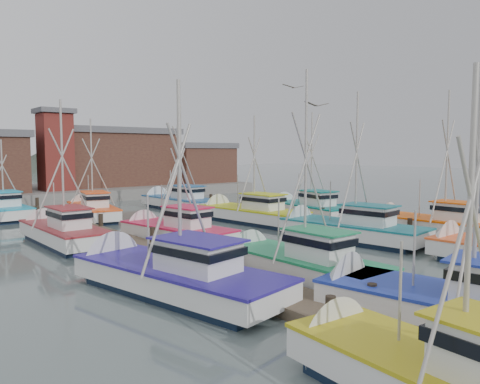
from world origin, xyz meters
TOP-DOWN VIEW (x-y plane):
  - ground at (0.00, 0.00)m, footprint 260.00×260.00m
  - dock_left at (-7.00, 4.04)m, footprint 2.30×46.00m
  - dock_right at (7.00, 4.04)m, footprint 2.30×46.00m
  - quay at (0.00, 37.00)m, footprint 44.00×16.00m
  - shed_center at (6.00, 37.00)m, footprint 14.84×9.54m
  - shed_right at (17.00, 34.00)m, footprint 8.48×6.36m
  - lookout_tower at (-2.00, 33.00)m, footprint 3.60×3.60m
  - boat_0 at (-4.81, -10.79)m, footprint 4.37×9.51m
  - boat_2 at (-9.38, -12.84)m, footprint 3.10×8.07m
  - boat_4 at (-4.45, -4.09)m, footprint 3.61×8.19m
  - boat_5 at (4.09, -0.03)m, footprint 3.98×9.50m
  - boat_6 at (-9.45, -2.33)m, footprint 4.69×10.00m
  - boat_7 at (9.75, -2.59)m, footprint 3.94×9.06m
  - boat_8 at (-4.38, 5.72)m, footprint 3.58×8.42m
  - boat_9 at (4.23, 9.12)m, footprint 3.68×9.59m
  - boat_10 at (-9.38, 9.72)m, footprint 3.62×8.56m
  - boat_11 at (9.66, 8.20)m, footprint 4.04×9.05m
  - boat_12 at (-4.11, 18.33)m, footprint 4.18×8.92m
  - boat_13 at (4.45, 19.43)m, footprint 4.11×9.55m
  - boat_14 at (-9.50, 23.18)m, footprint 2.91×8.36m
  - gull_near at (-1.73, -2.85)m, footprint 1.54×0.60m
  - gull_far at (2.08, 2.38)m, footprint 1.55×0.66m

SIDE VIEW (x-z plane):
  - ground at x=0.00m, z-range 0.00..0.00m
  - dock_left at x=-7.00m, z-range -0.54..0.96m
  - dock_right at x=7.00m, z-range -0.54..0.96m
  - quay at x=0.00m, z-range 0.00..1.20m
  - boat_14 at x=-9.50m, z-range -2.76..4.11m
  - boat_8 at x=-4.38m, z-range -3.03..4.38m
  - boat_2 at x=-9.38m, z-range -3.09..4.44m
  - boat_0 at x=-4.81m, z-range -3.55..4.91m
  - boat_12 at x=-4.11m, z-range -3.59..4.95m
  - boat_9 at x=4.23m, z-range -3.69..5.05m
  - boat_6 at x=-9.45m, z-range -3.68..5.04m
  - boat_4 at x=-4.45m, z-range -3.90..5.26m
  - boat_11 at x=9.66m, z-range -3.87..5.23m
  - boat_5 at x=4.09m, z-range -4.08..5.45m
  - boat_10 at x=-9.38m, z-range -3.75..5.12m
  - boat_7 at x=9.75m, z-range -4.21..5.59m
  - boat_13 at x=4.45m, z-range -4.46..5.83m
  - shed_right at x=17.00m, z-range 1.24..6.44m
  - shed_center at x=6.00m, z-range 1.24..8.14m
  - lookout_tower at x=-2.00m, z-range 1.30..9.80m
  - gull_near at x=-1.73m, z-range 7.33..7.57m
  - gull_far at x=2.08m, z-range 9.01..9.25m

